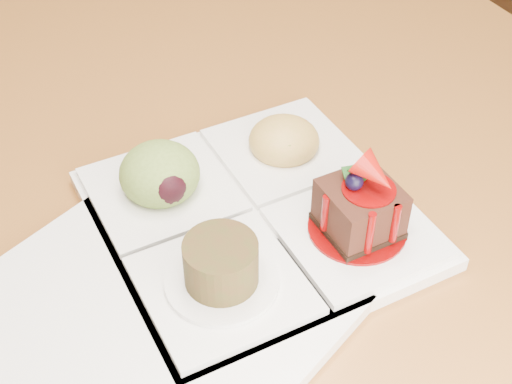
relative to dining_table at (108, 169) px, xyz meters
name	(u,v)px	position (x,y,z in m)	size (l,w,h in m)	color
dining_table	(108,169)	(0.00, 0.00, 0.00)	(1.00, 1.80, 0.75)	#945226
sampler_plate	(252,205)	(0.07, -0.20, 0.09)	(0.24, 0.24, 0.09)	white
second_plate	(139,320)	(-0.05, -0.25, 0.07)	(0.24, 0.24, 0.01)	white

